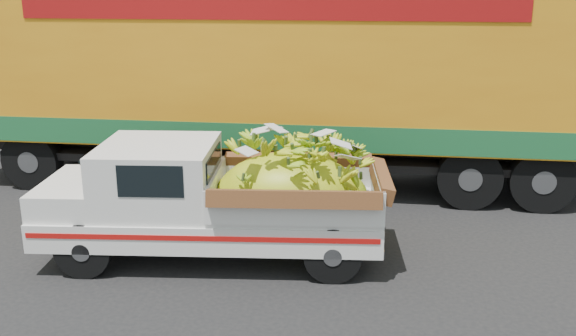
# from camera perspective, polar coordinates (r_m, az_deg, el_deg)

# --- Properties ---
(ground) EXTENTS (100.00, 100.00, 0.00)m
(ground) POSITION_cam_1_polar(r_m,az_deg,el_deg) (9.30, -18.15, -8.64)
(ground) COLOR black
(ground) RESTS_ON ground
(curb) EXTENTS (60.00, 0.25, 0.15)m
(curb) POSITION_cam_1_polar(r_m,az_deg,el_deg) (15.28, -7.22, 2.11)
(curb) COLOR gray
(curb) RESTS_ON ground
(sidewalk) EXTENTS (60.00, 4.00, 0.14)m
(sidewalk) POSITION_cam_1_polar(r_m,az_deg,el_deg) (17.26, -5.42, 3.80)
(sidewalk) COLOR gray
(sidewalk) RESTS_ON ground
(building_left) EXTENTS (18.00, 6.00, 5.00)m
(building_left) POSITION_cam_1_polar(r_m,az_deg,el_deg) (25.32, -20.65, 12.40)
(building_left) COLOR gray
(building_left) RESTS_ON ground
(pickup_truck) EXTENTS (4.83, 2.15, 1.64)m
(pickup_truck) POSITION_cam_1_polar(r_m,az_deg,el_deg) (8.98, -4.53, -2.66)
(pickup_truck) COLOR black
(pickup_truck) RESTS_ON ground
(semi_trailer) EXTENTS (12.00, 2.57, 3.80)m
(semi_trailer) POSITION_cam_1_polar(r_m,az_deg,el_deg) (12.09, -0.91, 8.37)
(semi_trailer) COLOR black
(semi_trailer) RESTS_ON ground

